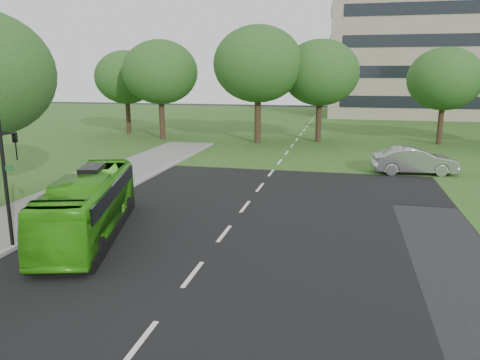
{
  "coord_description": "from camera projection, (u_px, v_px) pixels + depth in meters",
  "views": [
    {
      "loc": [
        4.55,
        -15.26,
        6.32
      ],
      "look_at": [
        0.02,
        4.82,
        1.6
      ],
      "focal_mm": 35.0,
      "sensor_mm": 36.0,
      "label": 1
    }
  ],
  "objects": [
    {
      "name": "tree_park_f",
      "position": [
        126.0,
        77.0,
        48.92
      ],
      "size": [
        6.48,
        6.48,
        8.65
      ],
      "color": "black",
      "rests_on": "ground"
    },
    {
      "name": "bus",
      "position": [
        89.0,
        205.0,
        18.49
      ],
      "size": [
        4.38,
        9.01,
        2.45
      ],
      "primitive_type": "imported",
      "rotation": [
        0.0,
        0.0,
        0.28
      ],
      "color": "green",
      "rests_on": "ground"
    },
    {
      "name": "tree_park_a",
      "position": [
        160.0,
        72.0,
        44.4
      ],
      "size": [
        7.1,
        7.1,
        9.43
      ],
      "color": "black",
      "rests_on": "ground"
    },
    {
      "name": "ground",
      "position": [
        210.0,
        252.0,
        16.9
      ],
      "size": [
        160.0,
        160.0,
        0.0
      ],
      "primitive_type": "plane",
      "color": "black",
      "rests_on": "ground"
    },
    {
      "name": "street_surfaces",
      "position": [
        283.0,
        151.0,
        38.61
      ],
      "size": [
        120.0,
        120.0,
        0.15
      ],
      "color": "black",
      "rests_on": "ground"
    },
    {
      "name": "tree_park_c",
      "position": [
        320.0,
        73.0,
        42.6
      ],
      "size": [
        7.04,
        7.04,
        9.35
      ],
      "color": "black",
      "rests_on": "ground"
    },
    {
      "name": "traffic_light",
      "position": [
        8.0,
        175.0,
        16.58
      ],
      "size": [
        0.77,
        0.22,
        4.76
      ],
      "rotation": [
        0.0,
        0.0,
        0.26
      ],
      "color": "black",
      "rests_on": "ground"
    },
    {
      "name": "tree_park_b",
      "position": [
        258.0,
        64.0,
        41.71
      ],
      "size": [
        8.02,
        8.02,
        10.52
      ],
      "color": "black",
      "rests_on": "ground"
    },
    {
      "name": "tree_park_d",
      "position": [
        445.0,
        79.0,
        41.23
      ],
      "size": [
        6.49,
        6.49,
        8.58
      ],
      "color": "black",
      "rests_on": "ground"
    },
    {
      "name": "sedan",
      "position": [
        414.0,
        161.0,
        29.87
      ],
      "size": [
        5.37,
        2.45,
        1.71
      ],
      "primitive_type": "imported",
      "rotation": [
        0.0,
        0.0,
        1.7
      ],
      "color": "#A09FA3",
      "rests_on": "ground"
    },
    {
      "name": "office_building",
      "position": [
        472.0,
        30.0,
        68.3
      ],
      "size": [
        40.1,
        20.1,
        25.0
      ],
      "color": "gray",
      "rests_on": "ground"
    }
  ]
}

